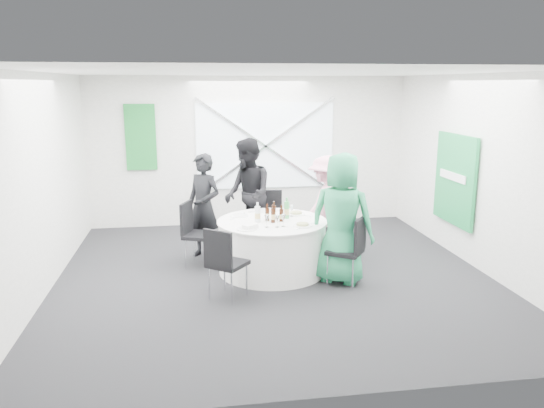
{
  "coord_description": "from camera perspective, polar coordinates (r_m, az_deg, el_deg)",
  "views": [
    {
      "loc": [
        -1.11,
        -6.98,
        2.65
      ],
      "look_at": [
        0.0,
        0.2,
        1.0
      ],
      "focal_mm": 35.0,
      "sensor_mm": 36.0,
      "label": 1
    }
  ],
  "objects": [
    {
      "name": "wall_left",
      "position": [
        7.34,
        -23.57,
        1.91
      ],
      "size": [
        0.0,
        6.0,
        6.0
      ],
      "primitive_type": "plane",
      "rotation": [
        1.57,
        0.0,
        1.57
      ],
      "color": "silver",
      "rests_on": "floor"
    },
    {
      "name": "fork_a",
      "position": [
        7.77,
        3.81,
        -1.29
      ],
      "size": [
        0.1,
        0.13,
        0.01
      ],
      "primitive_type": "cube",
      "rotation": [
        0.0,
        0.0,
        0.6
      ],
      "color": "silver",
      "rests_on": "banquet_table"
    },
    {
      "name": "floor",
      "position": [
        7.55,
        0.23,
        -7.75
      ],
      "size": [
        6.0,
        6.0,
        0.0
      ],
      "primitive_type": "plane",
      "color": "black",
      "rests_on": "ground"
    },
    {
      "name": "knife_c",
      "position": [
        8.0,
        -2.05,
        -0.86
      ],
      "size": [
        0.15,
        0.03,
        0.01
      ],
      "primitive_type": "cube",
      "rotation": [
        0.0,
        0.0,
        1.64
      ],
      "color": "silver",
      "rests_on": "banquet_table"
    },
    {
      "name": "chair_front_left",
      "position": [
        6.6,
        -5.23,
        -5.87
      ],
      "size": [
        0.59,
        0.6,
        0.93
      ],
      "rotation": [
        0.0,
        0.0,
        2.47
      ],
      "color": "black",
      "rests_on": "floor"
    },
    {
      "name": "knife_a",
      "position": [
        7.98,
        2.29,
        -0.9
      ],
      "size": [
        0.09,
        0.14,
        0.01
      ],
      "primitive_type": "cube",
      "rotation": [
        0.0,
        0.0,
        0.53
      ],
      "color": "silver",
      "rests_on": "banquet_table"
    },
    {
      "name": "window_brace_b",
      "position": [
        10.07,
        -0.68,
        6.24
      ],
      "size": [
        2.63,
        0.05,
        1.84
      ],
      "primitive_type": "cube",
      "rotation": [
        0.0,
        -0.97,
        0.0
      ],
      "color": "silver",
      "rests_on": "window_panel"
    },
    {
      "name": "clear_water_bottle",
      "position": [
        7.42,
        -1.57,
        -1.11
      ],
      "size": [
        0.08,
        0.08,
        0.28
      ],
      "color": "silver",
      "rests_on": "banquet_table"
    },
    {
      "name": "wine_glass_d",
      "position": [
        7.72,
        2.13,
        -0.44
      ],
      "size": [
        0.07,
        0.07,
        0.17
      ],
      "color": "white",
      "rests_on": "banquet_table"
    },
    {
      "name": "green_sign",
      "position": [
        8.72,
        19.06,
        2.51
      ],
      "size": [
        0.05,
        1.2,
        1.4
      ],
      "primitive_type": "cube",
      "color": "#188742",
      "rests_on": "wall_right"
    },
    {
      "name": "green_banner",
      "position": [
        10.02,
        -13.95,
        6.98
      ],
      "size": [
        0.55,
        0.04,
        1.2
      ],
      "primitive_type": "cube",
      "color": "#166E29",
      "rests_on": "wall_back"
    },
    {
      "name": "person_man_back",
      "position": [
        8.53,
        -2.63,
        1.0
      ],
      "size": [
        0.65,
        0.96,
        1.82
      ],
      "primitive_type": "imported",
      "rotation": [
        0.0,
        0.0,
        -1.37
      ],
      "color": "black",
      "rests_on": "floor"
    },
    {
      "name": "fork_b",
      "position": [
        7.88,
        -3.2,
        -1.08
      ],
      "size": [
        0.09,
        0.14,
        0.01
      ],
      "primitive_type": "cube",
      "rotation": [
        0.0,
        0.0,
        2.59
      ],
      "color": "silver",
      "rests_on": "banquet_table"
    },
    {
      "name": "knife_b",
      "position": [
        7.62,
        -4.27,
        -1.58
      ],
      "size": [
        0.1,
        0.13,
        0.01
      ],
      "primitive_type": "cube",
      "rotation": [
        0.0,
        0.0,
        2.52
      ],
      "color": "silver",
      "rests_on": "banquet_table"
    },
    {
      "name": "banquet_table",
      "position": [
        7.61,
        0.0,
        -4.55
      ],
      "size": [
        1.56,
        1.56,
        0.76
      ],
      "color": "white",
      "rests_on": "floor"
    },
    {
      "name": "chair_back_right",
      "position": [
        8.1,
        6.47,
        -2.43
      ],
      "size": [
        0.54,
        0.53,
        0.91
      ],
      "rotation": [
        0.0,
        0.0,
        -1.22
      ],
      "color": "black",
      "rests_on": "floor"
    },
    {
      "name": "chair_back",
      "position": [
        8.6,
        -0.28,
        -1.23
      ],
      "size": [
        0.48,
        0.49,
        0.96
      ],
      "rotation": [
        0.0,
        0.0,
        -0.11
      ],
      "color": "black",
      "rests_on": "floor"
    },
    {
      "name": "wine_glass_a",
      "position": [
        7.16,
        1.23,
        -1.48
      ],
      "size": [
        0.07,
        0.07,
        0.17
      ],
      "color": "white",
      "rests_on": "banquet_table"
    },
    {
      "name": "fork_c",
      "position": [
        8.06,
        0.84,
        -0.75
      ],
      "size": [
        0.15,
        0.02,
        0.01
      ],
      "primitive_type": "cube",
      "rotation": [
        0.0,
        0.0,
        1.51
      ],
      "color": "silver",
      "rests_on": "banquet_table"
    },
    {
      "name": "plate_front_right",
      "position": [
        7.22,
        3.3,
        -2.27
      ],
      "size": [
        0.26,
        0.26,
        0.04
      ],
      "color": "white",
      "rests_on": "banquet_table"
    },
    {
      "name": "person_woman_pink",
      "position": [
        8.49,
        5.77,
        -0.01
      ],
      "size": [
        1.07,
        1.0,
        1.55
      ],
      "primitive_type": "imported",
      "rotation": [
        0.0,
        0.0,
        -2.44
      ],
      "color": "pink",
      "rests_on": "floor"
    },
    {
      "name": "wall_right",
      "position": [
        8.2,
        21.46,
        3.13
      ],
      "size": [
        0.0,
        6.0,
        6.0
      ],
      "primitive_type": "plane",
      "rotation": [
        1.57,
        0.0,
        -1.57
      ],
      "color": "silver",
      "rests_on": "floor"
    },
    {
      "name": "plate_front_left",
      "position": [
        7.06,
        -2.76,
        -2.7
      ],
      "size": [
        0.26,
        0.26,
        0.01
      ],
      "color": "white",
      "rests_on": "banquet_table"
    },
    {
      "name": "beer_bottle_c",
      "position": [
        7.44,
        1.01,
        -1.21
      ],
      "size": [
        0.06,
        0.06,
        0.24
      ],
      "color": "#39180A",
      "rests_on": "banquet_table"
    },
    {
      "name": "plate_back_right",
      "position": [
        7.87,
        2.6,
        -1.01
      ],
      "size": [
        0.27,
        0.27,
        0.04
      ],
      "color": "white",
      "rests_on": "banquet_table"
    },
    {
      "name": "wall_back",
      "position": [
        10.12,
        -2.44,
        5.69
      ],
      "size": [
        6.0,
        0.0,
        6.0
      ],
      "primitive_type": "plane",
      "rotation": [
        1.57,
        0.0,
        0.0
      ],
      "color": "silver",
      "rests_on": "floor"
    },
    {
      "name": "fork_d",
      "position": [
        7.08,
        2.89,
        -2.68
      ],
      "size": [
        0.11,
        0.12,
        0.01
      ],
      "primitive_type": "cube",
      "rotation": [
        0.0,
        0.0,
        -0.76
      ],
      "color": "silver",
      "rests_on": "banquet_table"
    },
    {
      "name": "person_woman_green",
      "position": [
        7.15,
        7.48,
        -1.56
      ],
      "size": [
        1.04,
        0.94,
        1.78
      ],
      "primitive_type": "imported",
      "rotation": [
        0.0,
        0.0,
        2.58
      ],
      "color": "#268B5A",
      "rests_on": "floor"
    },
    {
      "name": "beer_bottle_a",
      "position": [
        7.47,
        -0.52,
        -1.12
      ],
      "size": [
        0.06,
        0.06,
        0.25
      ],
      "color": "#39180A",
      "rests_on": "banquet_table"
    },
    {
      "name": "plate_back_left",
      "position": [
        7.77,
        -3.57,
        -1.25
      ],
      "size": [
        0.26,
        0.26,
        0.01
      ],
      "color": "white",
      "rests_on": "banquet_table"
    },
    {
      "name": "wine_glass_c",
      "position": [
        7.12,
        -0.56,
        -1.56
      ],
      "size": [
        0.07,
        0.07,
        0.17
      ],
      "color": "white",
      "rests_on": "banquet_table"
    },
    {
      "name": "plate_back",
      "position": [
        8.04,
        -0.73,
        -0.75
      ],
      "size": [
        0.27,
        0.27,
        0.01
      ],
      "color": "white",
      "rests_on": "banquet_table"
    },
    {
      "name": "window_brace_a",
      "position": [
        10.07,
        -0.68,
        6.24
      ],
      "size": [
        2.63,
        0.05,
        1.84
      ],
      "primitive_type": "cube",
      "rotation": [
        0.0,
        0.97,
        0.0
      ],
      "color": "silver",
      "rests_on": "window_panel"
    },
    {
      "name": "napkin",
      "position": [
        7.06,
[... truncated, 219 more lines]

